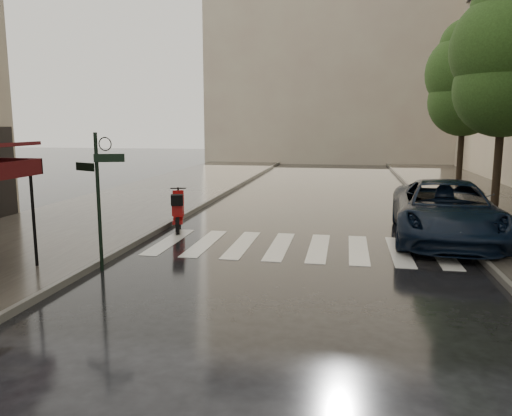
% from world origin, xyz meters
% --- Properties ---
extents(ground, '(120.00, 120.00, 0.00)m').
position_xyz_m(ground, '(0.00, 0.00, 0.00)').
color(ground, black).
rests_on(ground, ground).
extents(sidewalk_near, '(6.00, 60.00, 0.12)m').
position_xyz_m(sidewalk_near, '(-4.50, 12.00, 0.06)').
color(sidewalk_near, '#38332D').
rests_on(sidewalk_near, ground).
extents(curb_near, '(0.12, 60.00, 0.16)m').
position_xyz_m(curb_near, '(-1.45, 12.00, 0.07)').
color(curb_near, '#595651').
rests_on(curb_near, ground).
extents(curb_far, '(0.12, 60.00, 0.16)m').
position_xyz_m(curb_far, '(7.45, 12.00, 0.07)').
color(curb_far, '#595651').
rests_on(curb_far, ground).
extents(crosswalk, '(7.85, 3.20, 0.01)m').
position_xyz_m(crosswalk, '(2.98, 6.00, 0.01)').
color(crosswalk, silver).
rests_on(crosswalk, ground).
extents(signpost, '(1.17, 0.29, 3.10)m').
position_xyz_m(signpost, '(-1.19, 3.00, 1.83)').
color(signpost, black).
rests_on(signpost, ground).
extents(backdrop_building, '(22.00, 6.00, 20.00)m').
position_xyz_m(backdrop_building, '(3.00, 38.00, 10.00)').
color(backdrop_building, tan).
rests_on(backdrop_building, ground).
extents(tree_mid, '(3.80, 3.80, 8.34)m').
position_xyz_m(tree_mid, '(9.50, 12.00, 5.59)').
color(tree_mid, black).
rests_on(tree_mid, sidewalk_far).
extents(tree_far, '(3.80, 3.80, 8.16)m').
position_xyz_m(tree_far, '(9.70, 19.00, 5.46)').
color(tree_far, black).
rests_on(tree_far, sidewalk_far).
extents(scooter, '(0.85, 1.85, 1.25)m').
position_xyz_m(scooter, '(-0.96, 7.54, 0.58)').
color(scooter, black).
rests_on(scooter, ground).
extents(parked_car, '(3.20, 6.25, 1.69)m').
position_xyz_m(parked_car, '(7.00, 7.62, 0.85)').
color(parked_car, black).
rests_on(parked_car, ground).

